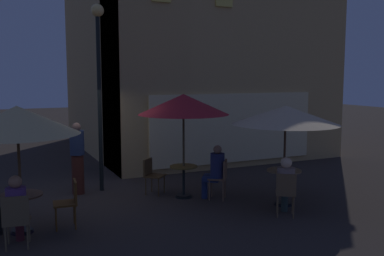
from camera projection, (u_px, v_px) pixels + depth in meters
The scene contains 18 objects.
ground_plane at pixel (89, 198), 10.19m from camera, with size 60.00×60.00×0.00m, color #302924.
cafe_building at pixel (167, 54), 15.08m from camera, with size 7.91×8.71×7.20m.
street_lamp_near_corner at pixel (99, 67), 10.51m from camera, with size 0.31×0.31×4.53m.
cafe_table_0 at pixel (284, 179), 9.59m from camera, with size 0.75×0.75×0.79m.
cafe_table_1 at pixel (21, 204), 7.90m from camera, with size 0.77×0.77×0.71m.
cafe_table_2 at pixel (184, 176), 10.21m from camera, with size 0.65×0.65×0.75m.
patio_umbrella_0 at pixel (286, 115), 9.42m from camera, with size 2.31×2.31×2.20m.
patio_umbrella_1 at pixel (17, 121), 7.72m from camera, with size 2.19×2.19×2.32m.
patio_umbrella_2 at pixel (183, 105), 10.01m from camera, with size 2.10×2.10×2.42m.
cafe_chair_0 at pixel (286, 190), 8.76m from camera, with size 0.54×0.54×0.91m.
cafe_chair_1 at pixel (16, 217), 7.14m from camera, with size 0.48×0.48×0.91m.
cafe_chair_2 at pixel (70, 199), 8.17m from camera, with size 0.47×0.47×0.89m.
cafe_chair_4 at pixel (221, 175), 10.02m from camera, with size 0.56×0.56×0.92m.
cafe_chair_5 at pixel (152, 173), 10.49m from camera, with size 0.59×0.59×0.85m.
patron_seated_0 at pixel (286, 182), 8.88m from camera, with size 0.51×0.55×1.21m.
patron_seated_1 at pixel (17, 206), 7.26m from camera, with size 0.38×0.53×1.22m.
patron_seated_3 at pixel (215, 169), 10.04m from camera, with size 0.52×0.49×1.26m.
patron_standing_4 at pixel (77, 158), 10.47m from camera, with size 0.34×0.34×1.73m.
Camera 1 is at (-2.00, -10.01, 2.85)m, focal length 40.86 mm.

